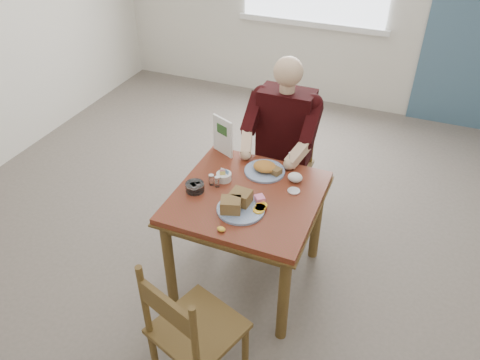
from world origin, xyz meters
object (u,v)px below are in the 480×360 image
at_px(far_plate, 266,169).
at_px(chair_far, 284,165).
at_px(table, 247,208).
at_px(chair_near, 191,332).
at_px(near_plate, 239,204).
at_px(diner, 282,134).

bearing_deg(far_plate, chair_far, 92.63).
xyz_separation_m(table, far_plate, (0.02, 0.27, 0.14)).
height_order(chair_near, far_plate, chair_near).
bearing_deg(near_plate, far_plate, 87.90).
bearing_deg(chair_far, table, -90.00).
relative_size(diner, near_plate, 4.04).
bearing_deg(diner, near_plate, -89.46).
distance_m(table, diner, 0.73).
relative_size(chair_near, near_plate, 2.77).
distance_m(table, chair_near, 0.91).
distance_m(table, near_plate, 0.22).
bearing_deg(chair_near, table, 92.39).
height_order(chair_near, diner, diner).
bearing_deg(chair_far, far_plate, -87.37).
xyz_separation_m(chair_far, diner, (0.00, -0.09, 0.33)).
distance_m(diner, near_plate, 0.87).
height_order(chair_near, near_plate, chair_near).
relative_size(chair_far, far_plate, 2.66).
bearing_deg(table, far_plate, 84.99).
bearing_deg(diner, table, -90.00).
height_order(table, far_plate, far_plate).
xyz_separation_m(chair_far, chair_near, (0.04, -1.69, 0.00)).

